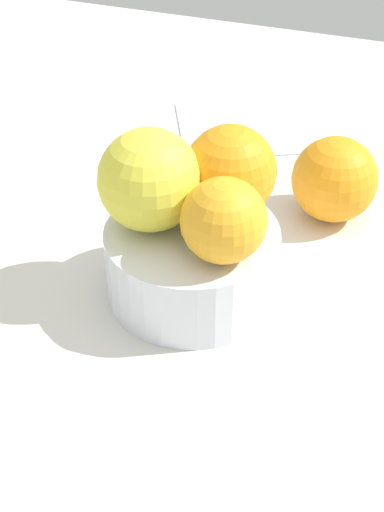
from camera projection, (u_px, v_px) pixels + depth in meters
ground_plane at (192, 300)px, 59.21cm from camera, size 110.00×110.00×2.00cm
fruit_bowl at (192, 263)px, 56.87cm from camera, size 13.20×13.20×5.78cm
orange_in_bowl_0 at (150, 179)px, 53.54cm from camera, size 7.61×7.61×7.61cm
orange_in_bowl_1 at (224, 221)px, 50.88cm from camera, size 6.08×6.08×6.08cm
orange_in_bowl_2 at (230, 171)px, 55.03cm from camera, size 6.96×6.96×6.96cm
orange_loose_0 at (335, 179)px, 64.34cm from camera, size 7.49×7.49×7.49cm
folded_napkin at (237, 127)px, 79.01cm from camera, size 16.13×16.13×0.30cm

